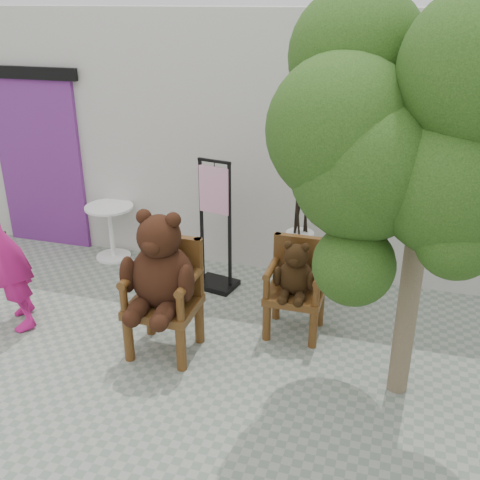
{
  "coord_description": "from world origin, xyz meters",
  "views": [
    {
      "loc": [
        1.51,
        -3.48,
        3.09
      ],
      "look_at": [
        0.1,
        1.25,
        0.95
      ],
      "focal_mm": 42.0,
      "sensor_mm": 36.0,
      "label": 1
    }
  ],
  "objects_px": {
    "chair_small": "(296,278)",
    "tree": "(394,126)",
    "stool_bucket": "(299,247)",
    "chair_big": "(162,276)",
    "cafe_table": "(111,226)",
    "display_stand": "(216,240)"
  },
  "relations": [
    {
      "from": "stool_bucket",
      "to": "tree",
      "type": "distance_m",
      "value": 2.37
    },
    {
      "from": "chair_big",
      "to": "display_stand",
      "type": "distance_m",
      "value": 1.36
    },
    {
      "from": "chair_small",
      "to": "display_stand",
      "type": "distance_m",
      "value": 1.24
    },
    {
      "from": "display_stand",
      "to": "chair_big",
      "type": "bearing_deg",
      "value": -80.69
    },
    {
      "from": "cafe_table",
      "to": "stool_bucket",
      "type": "xyz_separation_m",
      "value": [
        2.49,
        -0.42,
        0.2
      ]
    },
    {
      "from": "chair_small",
      "to": "cafe_table",
      "type": "height_order",
      "value": "chair_small"
    },
    {
      "from": "tree",
      "to": "display_stand",
      "type": "bearing_deg",
      "value": 140.44
    },
    {
      "from": "chair_small",
      "to": "stool_bucket",
      "type": "height_order",
      "value": "stool_bucket"
    },
    {
      "from": "chair_small",
      "to": "tree",
      "type": "xyz_separation_m",
      "value": [
        0.78,
        -0.85,
        1.71
      ]
    },
    {
      "from": "stool_bucket",
      "to": "tree",
      "type": "relative_size",
      "value": 0.45
    },
    {
      "from": "chair_small",
      "to": "cafe_table",
      "type": "xyz_separation_m",
      "value": [
        -2.58,
        1.04,
        -0.15
      ]
    },
    {
      "from": "tree",
      "to": "stool_bucket",
      "type": "bearing_deg",
      "value": 120.68
    },
    {
      "from": "chair_small",
      "to": "tree",
      "type": "distance_m",
      "value": 2.06
    },
    {
      "from": "stool_bucket",
      "to": "tree",
      "type": "bearing_deg",
      "value": -59.32
    },
    {
      "from": "stool_bucket",
      "to": "chair_big",
      "type": "bearing_deg",
      "value": -127.89
    },
    {
      "from": "chair_big",
      "to": "stool_bucket",
      "type": "height_order",
      "value": "stool_bucket"
    },
    {
      "from": "chair_small",
      "to": "display_stand",
      "type": "relative_size",
      "value": 0.65
    },
    {
      "from": "stool_bucket",
      "to": "tree",
      "type": "xyz_separation_m",
      "value": [
        0.87,
        -1.47,
        1.65
      ]
    },
    {
      "from": "display_stand",
      "to": "tree",
      "type": "height_order",
      "value": "tree"
    },
    {
      "from": "chair_big",
      "to": "stool_bucket",
      "type": "relative_size",
      "value": 0.97
    },
    {
      "from": "chair_big",
      "to": "stool_bucket",
      "type": "distance_m",
      "value": 1.65
    },
    {
      "from": "chair_big",
      "to": "display_stand",
      "type": "relative_size",
      "value": 0.93
    }
  ]
}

